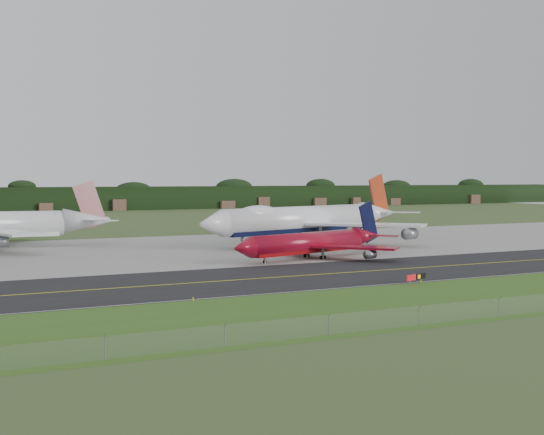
{
  "coord_description": "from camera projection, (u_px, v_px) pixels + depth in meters",
  "views": [
    {
      "loc": [
        -71.57,
        -116.09,
        16.69
      ],
      "look_at": [
        -1.01,
        22.0,
        8.56
      ],
      "focal_mm": 50.0,
      "sensor_mm": 36.0,
      "label": 1
    }
  ],
  "objects": [
    {
      "name": "taxiway_sign",
      "position": [
        416.0,
        277.0,
        118.63
      ],
      "size": [
        4.67,
        1.62,
        1.61
      ],
      "color": "slate",
      "rests_on": "ground"
    },
    {
      "name": "edge_marker_left",
      "position": [
        193.0,
        299.0,
        102.6
      ],
      "size": [
        0.16,
        0.16,
        0.5
      ],
      "primitive_type": "cylinder",
      "color": "yellow",
      "rests_on": "ground"
    },
    {
      "name": "taxiway",
      "position": [
        344.0,
        273.0,
        133.07
      ],
      "size": [
        400.0,
        32.0,
        0.02
      ],
      "primitive_type": "cube",
      "color": "black",
      "rests_on": "ground"
    },
    {
      "name": "jet_red_737",
      "position": [
        314.0,
        243.0,
        156.95
      ],
      "size": [
        42.26,
        33.65,
        11.62
      ],
      "color": "maroon",
      "rests_on": "ground"
    },
    {
      "name": "jet_ba_747",
      "position": [
        306.0,
        219.0,
        193.22
      ],
      "size": [
        69.43,
        56.14,
        17.84
      ],
      "color": "white",
      "rests_on": "ground"
    },
    {
      "name": "apron",
      "position": [
        221.0,
        247.0,
        181.98
      ],
      "size": [
        400.0,
        78.0,
        0.01
      ],
      "primitive_type": "cube",
      "color": "gray",
      "rests_on": "ground"
    },
    {
      "name": "grass_verge",
      "position": [
        464.0,
        298.0,
        105.5
      ],
      "size": [
        400.0,
        30.0,
        0.01
      ],
      "primitive_type": "cube",
      "color": "#375A1A",
      "rests_on": "ground"
    },
    {
      "name": "ground",
      "position": [
        332.0,
        270.0,
        136.63
      ],
      "size": [
        600.0,
        600.0,
        0.0
      ],
      "primitive_type": "plane",
      "color": "#3B4B23",
      "rests_on": "ground"
    },
    {
      "name": "taxiway_centreline",
      "position": [
        344.0,
        273.0,
        133.07
      ],
      "size": [
        400.0,
        0.4,
        0.0
      ],
      "primitive_type": "cube",
      "color": "yellow",
      "rests_on": "taxiway"
    },
    {
      "name": "taxiway_edge_line",
      "position": [
        397.0,
        284.0,
        119.29
      ],
      "size": [
        400.0,
        0.25,
        0.0
      ],
      "primitive_type": "cube",
      "color": "silver",
      "rests_on": "taxiway"
    },
    {
      "name": "edge_marker_center",
      "position": [
        421.0,
        281.0,
        120.11
      ],
      "size": [
        0.16,
        0.16,
        0.5
      ],
      "primitive_type": "cylinder",
      "color": "yellow",
      "rests_on": "ground"
    },
    {
      "name": "horizon_treeline",
      "position": [
        46.0,
        200.0,
        379.8
      ],
      "size": [
        700.0,
        25.0,
        12.0
      ],
      "color": "black",
      "rests_on": "ground"
    },
    {
      "name": "perimeter_fence",
      "position": [
        536.0,
        304.0,
        93.89
      ],
      "size": [
        320.0,
        0.1,
        320.0
      ],
      "color": "slate",
      "rests_on": "ground"
    }
  ]
}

